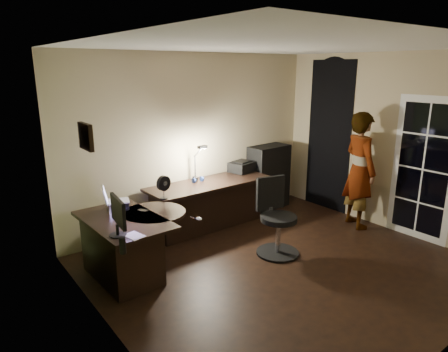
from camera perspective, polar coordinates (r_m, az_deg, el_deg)
floor at (r=5.32m, az=8.37°, el=-12.65°), size 4.50×4.00×0.01m
ceiling at (r=4.72m, az=9.69°, el=17.90°), size 4.50×4.00×0.01m
wall_back at (r=6.36m, az=-4.15°, el=5.06°), size 4.50×0.01×2.70m
wall_left at (r=3.62m, az=-16.71°, el=-3.43°), size 0.01×4.00×2.70m
wall_right at (r=6.63m, az=22.69°, el=4.33°), size 0.01×4.00×2.70m
green_wall_overlay at (r=3.63m, az=-16.49°, el=-3.38°), size 0.00×4.00×2.70m
arched_doorway at (r=7.26m, az=14.77°, el=5.46°), size 0.01×0.90×2.60m
french_door at (r=6.42m, az=26.54°, el=0.83°), size 0.02×0.92×2.10m
framed_picture at (r=3.93m, az=-19.15°, el=5.34°), size 0.04×0.30×0.25m
desk_left at (r=5.03m, az=-13.90°, el=-9.90°), size 0.84×1.32×0.74m
desk_right at (r=6.29m, az=-2.01°, el=-4.20°), size 2.03×0.73×0.76m
cabinet at (r=7.22m, az=6.38°, el=-0.12°), size 0.78×0.43×1.14m
laptop_stand at (r=5.21m, az=-14.99°, el=-4.11°), size 0.28×0.25×0.10m
laptop at (r=5.16m, az=-15.11°, el=-2.42°), size 0.39×0.38×0.22m
monitor at (r=4.39m, az=-15.03°, el=-6.41°), size 0.15×0.47×0.30m
mouse at (r=4.72m, az=-3.59°, el=-6.11°), size 0.06×0.09×0.03m
phone at (r=5.11m, az=-11.52°, el=-4.82°), size 0.10×0.14×0.01m
pen at (r=4.77m, az=-4.15°, el=-6.02°), size 0.05×0.13×0.01m
speaker at (r=4.00m, az=-14.29°, el=-9.57°), size 0.08×0.08×0.17m
notepad at (r=4.38m, az=-12.70°, el=-8.34°), size 0.19×0.24×0.01m
desk_fan at (r=5.41m, az=-8.65°, el=-1.58°), size 0.23×0.16×0.32m
headphones at (r=6.17m, az=-3.76°, el=-0.45°), size 0.20×0.12×0.09m
printer at (r=6.78m, az=2.58°, el=1.40°), size 0.47×0.41×0.18m
desk_lamp at (r=6.21m, az=-4.18°, el=2.13°), size 0.24×0.31×0.61m
office_chair at (r=5.42m, az=7.84°, el=-5.97°), size 0.69×0.69×1.04m
person at (r=6.59m, az=18.80°, el=0.76°), size 0.65×0.77×1.83m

